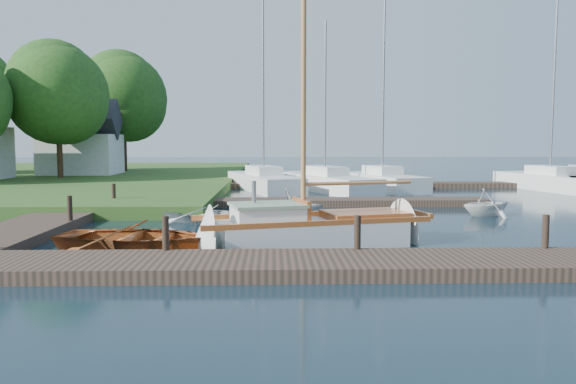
{
  "coord_description": "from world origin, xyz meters",
  "views": [
    {
      "loc": [
        -0.5,
        -18.03,
        2.85
      ],
      "look_at": [
        0.0,
        0.0,
        1.2
      ],
      "focal_mm": 35.0,
      "sensor_mm": 36.0,
      "label": 1
    }
  ],
  "objects_px": {
    "mooring_post_2": "(357,232)",
    "tree_3": "(58,93)",
    "mooring_post_1": "(166,233)",
    "tender_a": "(211,213)",
    "mooring_post_5": "(114,193)",
    "tree_7": "(123,97)",
    "mooring_post_4": "(70,208)",
    "marina_boat_2": "(382,180)",
    "sailboat": "(316,233)",
    "mooring_post_3": "(546,231)",
    "tender_b": "(290,203)",
    "marina_boat_1": "(325,181)",
    "tender_d": "(487,201)",
    "house_c": "(81,144)",
    "dinghy": "(137,234)",
    "tender_c": "(303,214)",
    "marina_boat_5": "(550,180)",
    "marina_boat_0": "(264,180)"
  },
  "relations": [
    {
      "from": "tender_b",
      "to": "tender_c",
      "type": "height_order",
      "value": "tender_b"
    },
    {
      "from": "mooring_post_3",
      "to": "marina_boat_0",
      "type": "xyz_separation_m",
      "value": [
        -7.01,
        19.4,
        -0.13
      ]
    },
    {
      "from": "marina_boat_2",
      "to": "tree_3",
      "type": "xyz_separation_m",
      "value": [
        -19.88,
        3.67,
        5.23
      ]
    },
    {
      "from": "mooring_post_2",
      "to": "tender_a",
      "type": "height_order",
      "value": "mooring_post_2"
    },
    {
      "from": "mooring_post_2",
      "to": "dinghy",
      "type": "relative_size",
      "value": 0.19
    },
    {
      "from": "tender_b",
      "to": "tender_d",
      "type": "bearing_deg",
      "value": -92.83
    },
    {
      "from": "mooring_post_3",
      "to": "mooring_post_4",
      "type": "distance_m",
      "value": 13.93
    },
    {
      "from": "mooring_post_1",
      "to": "tender_a",
      "type": "bearing_deg",
      "value": 86.99
    },
    {
      "from": "mooring_post_2",
      "to": "marina_boat_1",
      "type": "distance_m",
      "value": 18.95
    },
    {
      "from": "mooring_post_4",
      "to": "tender_b",
      "type": "distance_m",
      "value": 7.4
    },
    {
      "from": "house_c",
      "to": "marina_boat_1",
      "type": "bearing_deg",
      "value": -26.1
    },
    {
      "from": "tender_d",
      "to": "marina_boat_0",
      "type": "distance_m",
      "value": 14.39
    },
    {
      "from": "tree_3",
      "to": "house_c",
      "type": "bearing_deg",
      "value": 90.03
    },
    {
      "from": "mooring_post_4",
      "to": "marina_boat_1",
      "type": "height_order",
      "value": "marina_boat_1"
    },
    {
      "from": "tender_c",
      "to": "tender_d",
      "type": "height_order",
      "value": "tender_d"
    },
    {
      "from": "tender_a",
      "to": "tree_7",
      "type": "xyz_separation_m",
      "value": [
        -9.34,
        24.56,
        5.85
      ]
    },
    {
      "from": "mooring_post_3",
      "to": "mooring_post_5",
      "type": "distance_m",
      "value": 16.4
    },
    {
      "from": "mooring_post_1",
      "to": "mooring_post_5",
      "type": "height_order",
      "value": "same"
    },
    {
      "from": "mooring_post_4",
      "to": "tender_a",
      "type": "bearing_deg",
      "value": 18.9
    },
    {
      "from": "tender_a",
      "to": "mooring_post_5",
      "type": "bearing_deg",
      "value": 77.24
    },
    {
      "from": "marina_boat_2",
      "to": "sailboat",
      "type": "bearing_deg",
      "value": 145.81
    },
    {
      "from": "marina_boat_5",
      "to": "dinghy",
      "type": "bearing_deg",
      "value": 120.81
    },
    {
      "from": "tender_b",
      "to": "tree_3",
      "type": "height_order",
      "value": "tree_3"
    },
    {
      "from": "mooring_post_1",
      "to": "mooring_post_4",
      "type": "xyz_separation_m",
      "value": [
        -4.0,
        5.0,
        0.0
      ]
    },
    {
      "from": "dinghy",
      "to": "tender_a",
      "type": "relative_size",
      "value": 1.24
    },
    {
      "from": "dinghy",
      "to": "marina_boat_2",
      "type": "distance_m",
      "value": 20.43
    },
    {
      "from": "tender_b",
      "to": "marina_boat_2",
      "type": "relative_size",
      "value": 0.21
    },
    {
      "from": "mooring_post_3",
      "to": "house_c",
      "type": "height_order",
      "value": "house_c"
    },
    {
      "from": "mooring_post_1",
      "to": "tender_c",
      "type": "xyz_separation_m",
      "value": [
        3.54,
        6.11,
        -0.38
      ]
    },
    {
      "from": "tender_d",
      "to": "tree_7",
      "type": "relative_size",
      "value": 0.23
    },
    {
      "from": "mooring_post_4",
      "to": "tender_d",
      "type": "bearing_deg",
      "value": 11.15
    },
    {
      "from": "tender_b",
      "to": "marina_boat_0",
      "type": "height_order",
      "value": "marina_boat_0"
    },
    {
      "from": "marina_boat_1",
      "to": "tree_3",
      "type": "xyz_separation_m",
      "value": [
        -16.49,
        4.13,
        5.26
      ]
    },
    {
      "from": "mooring_post_2",
      "to": "house_c",
      "type": "bearing_deg",
      "value": 119.86
    },
    {
      "from": "mooring_post_1",
      "to": "house_c",
      "type": "bearing_deg",
      "value": 112.17
    },
    {
      "from": "tree_3",
      "to": "sailboat",
      "type": "bearing_deg",
      "value": -54.92
    },
    {
      "from": "marina_boat_2",
      "to": "tender_b",
      "type": "bearing_deg",
      "value": 137.75
    },
    {
      "from": "mooring_post_4",
      "to": "marina_boat_2",
      "type": "height_order",
      "value": "marina_boat_2"
    },
    {
      "from": "tender_a",
      "to": "tender_d",
      "type": "bearing_deg",
      "value": -56.03
    },
    {
      "from": "mooring_post_5",
      "to": "tree_7",
      "type": "bearing_deg",
      "value": 103.36
    },
    {
      "from": "mooring_post_3",
      "to": "dinghy",
      "type": "relative_size",
      "value": 0.19
    },
    {
      "from": "mooring_post_2",
      "to": "tree_3",
      "type": "height_order",
      "value": "tree_3"
    },
    {
      "from": "mooring_post_5",
      "to": "tree_7",
      "type": "relative_size",
      "value": 0.09
    },
    {
      "from": "tender_b",
      "to": "tender_d",
      "type": "xyz_separation_m",
      "value": [
        7.48,
        0.93,
        -0.06
      ]
    },
    {
      "from": "marina_boat_2",
      "to": "marina_boat_5",
      "type": "xyz_separation_m",
      "value": [
        9.7,
        -0.41,
        0.0
      ]
    },
    {
      "from": "tender_d",
      "to": "tree_7",
      "type": "distance_m",
      "value": 30.87
    },
    {
      "from": "mooring_post_2",
      "to": "dinghy",
      "type": "bearing_deg",
      "value": 164.72
    },
    {
      "from": "mooring_post_3",
      "to": "tree_7",
      "type": "distance_m",
      "value": 36.31
    },
    {
      "from": "mooring_post_3",
      "to": "tree_7",
      "type": "relative_size",
      "value": 0.09
    },
    {
      "from": "tender_c",
      "to": "tender_d",
      "type": "bearing_deg",
      "value": -76.87
    }
  ]
}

